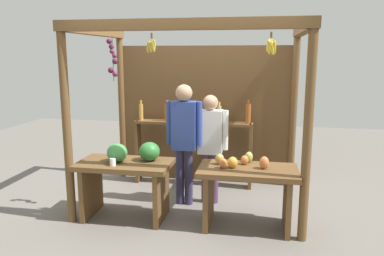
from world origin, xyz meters
name	(u,v)px	position (x,y,z in m)	size (l,w,h in m)	color
ground_plane	(194,201)	(0.00, 0.00, 0.00)	(12.00, 12.00, 0.00)	slate
market_stall	(199,99)	(0.00, 0.41, 1.39)	(2.84, 1.92, 2.38)	brown
fruit_counter_left	(127,172)	(-0.72, -0.67, 0.59)	(1.14, 0.64, 0.95)	brown
fruit_counter_right	(247,184)	(0.74, -0.67, 0.53)	(1.14, 0.64, 0.86)	brown
bottle_shelf_unit	(194,136)	(-0.13, 0.68, 0.78)	(1.82, 0.22, 1.35)	brown
vendor_man	(184,134)	(-0.12, -0.11, 0.98)	(0.48, 0.22, 1.63)	#333053
vendor_woman	(210,140)	(0.22, 0.00, 0.88)	(0.48, 0.20, 1.49)	#543655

